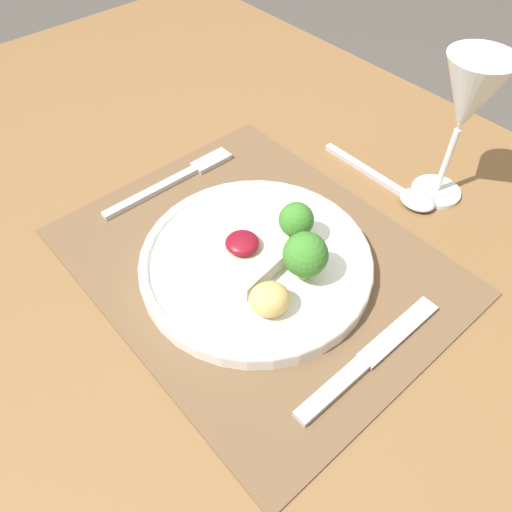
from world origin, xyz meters
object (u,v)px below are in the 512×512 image
dinner_plate (259,260)px  knife (361,364)px  wine_glass_near (468,101)px  fork (179,178)px  spoon (403,191)px

dinner_plate → knife: size_ratio=1.33×
dinner_plate → wine_glass_near: size_ratio=1.39×
dinner_plate → fork: size_ratio=1.33×
knife → wine_glass_near: (-0.10, 0.27, 0.13)m
fork → knife: (0.35, -0.03, 0.00)m
knife → wine_glass_near: 0.32m
spoon → fork: bearing=-136.1°
fork → knife: bearing=-5.7°
dinner_plate → knife: dinner_plate is taller
dinner_plate → knife: 0.16m
spoon → wine_glass_near: bearing=53.3°
dinner_plate → knife: (0.16, -0.01, -0.01)m
knife → spoon: 0.27m
spoon → wine_glass_near: wine_glass_near is taller
dinner_plate → wine_glass_near: (0.05, 0.26, 0.12)m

